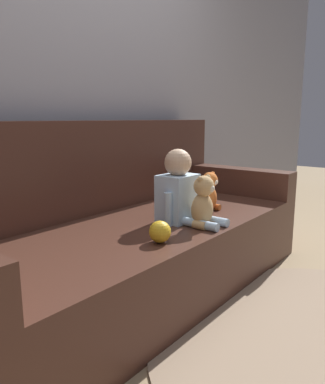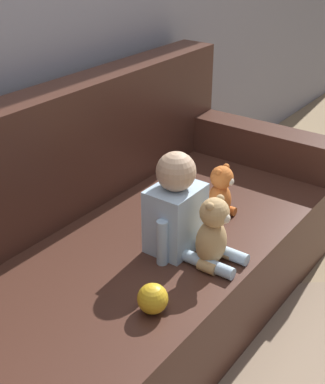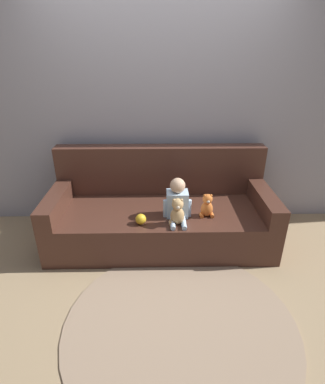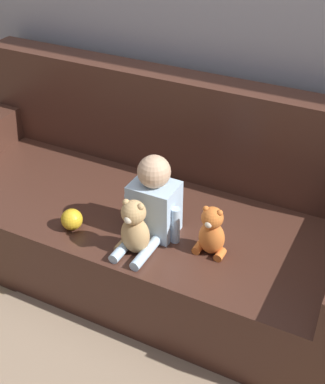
{
  "view_description": "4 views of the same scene",
  "coord_description": "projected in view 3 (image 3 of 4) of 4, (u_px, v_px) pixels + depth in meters",
  "views": [
    {
      "loc": [
        -1.41,
        -1.29,
        0.93
      ],
      "look_at": [
        0.2,
        -0.02,
        0.52
      ],
      "focal_mm": 35.0,
      "sensor_mm": 36.0,
      "label": 1
    },
    {
      "loc": [
        -1.22,
        -1.1,
        1.5
      ],
      "look_at": [
        0.19,
        -0.07,
        0.58
      ],
      "focal_mm": 50.0,
      "sensor_mm": 36.0,
      "label": 2
    },
    {
      "loc": [
        -0.03,
        -2.64,
        1.84
      ],
      "look_at": [
        0.02,
        -0.01,
        0.57
      ],
      "focal_mm": 28.0,
      "sensor_mm": 36.0,
      "label": 3
    },
    {
      "loc": [
        1.04,
        -1.82,
        1.87
      ],
      "look_at": [
        0.16,
        -0.09,
        0.56
      ],
      "focal_mm": 50.0,
      "sensor_mm": 36.0,
      "label": 4
    }
  ],
  "objects": [
    {
      "name": "ground_plane",
      "position": [
        161.0,
        240.0,
        3.18
      ],
      "size": [
        12.0,
        12.0,
        0.0
      ],
      "primitive_type": "plane",
      "color": "#9E8460"
    },
    {
      "name": "wall_back",
      "position": [
        160.0,
        105.0,
        3.1
      ],
      "size": [
        8.0,
        0.05,
        2.6
      ],
      "color": "#93939E",
      "rests_on": "ground_plane"
    },
    {
      "name": "couch",
      "position": [
        161.0,
        212.0,
        3.11
      ],
      "size": [
        2.2,
        0.92,
        0.91
      ],
      "color": "#47281E",
      "rests_on": "ground_plane"
    },
    {
      "name": "person_baby",
      "position": [
        177.0,
        201.0,
        2.79
      ],
      "size": [
        0.27,
        0.35,
        0.38
      ],
      "color": "silver",
      "rests_on": "couch"
    },
    {
      "name": "teddy_bear_brown",
      "position": [
        177.0,
        212.0,
        2.67
      ],
      "size": [
        0.15,
        0.12,
        0.26
      ],
      "color": "tan",
      "rests_on": "couch"
    },
    {
      "name": "plush_toy_side",
      "position": [
        207.0,
        206.0,
        2.81
      ],
      "size": [
        0.14,
        0.11,
        0.23
      ],
      "color": "orange",
      "rests_on": "couch"
    },
    {
      "name": "toy_ball",
      "position": [
        141.0,
        219.0,
        2.71
      ],
      "size": [
        0.1,
        0.1,
        0.1
      ],
      "color": "gold",
      "rests_on": "couch"
    },
    {
      "name": "floor_rug",
      "position": [
        180.0,
        324.0,
        2.2
      ],
      "size": [
        1.71,
        1.71,
        0.01
      ],
      "color": "gray",
      "rests_on": "ground_plane"
    }
  ]
}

